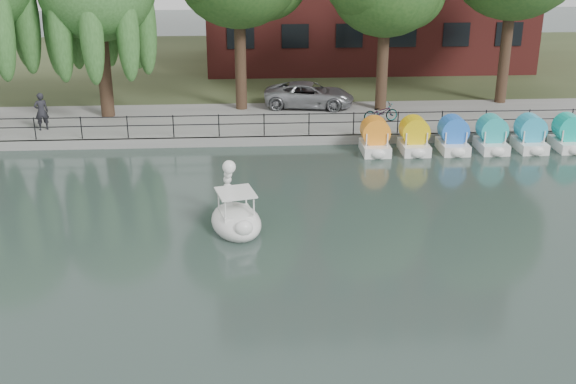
{
  "coord_description": "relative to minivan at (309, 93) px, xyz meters",
  "views": [
    {
      "loc": [
        -0.82,
        -17.6,
        9.81
      ],
      "look_at": [
        0.5,
        4.0,
        1.3
      ],
      "focal_mm": 45.0,
      "sensor_mm": 36.0,
      "label": 1
    }
  ],
  "objects": [
    {
      "name": "ground_plane",
      "position": [
        -2.44,
        -18.09,
        -1.12
      ],
      "size": [
        120.0,
        120.0,
        0.0
      ],
      "primitive_type": "plane",
      "color": "#3F514F"
    },
    {
      "name": "promenade",
      "position": [
        -2.44,
        -2.09,
        -0.92
      ],
      "size": [
        40.0,
        6.0,
        0.4
      ],
      "primitive_type": "cube",
      "color": "gray",
      "rests_on": "ground_plane"
    },
    {
      "name": "kerb",
      "position": [
        -2.44,
        -5.04,
        -0.92
      ],
      "size": [
        40.0,
        0.25,
        0.4
      ],
      "primitive_type": "cube",
      "color": "gray",
      "rests_on": "ground_plane"
    },
    {
      "name": "land_strip",
      "position": [
        -2.44,
        11.91,
        -0.94
      ],
      "size": [
        60.0,
        22.0,
        0.36
      ],
      "primitive_type": "cube",
      "color": "#47512D",
      "rests_on": "ground_plane"
    },
    {
      "name": "railing",
      "position": [
        -2.44,
        -4.84,
        0.02
      ],
      "size": [
        32.0,
        0.05,
        1.0
      ],
      "color": "black",
      "rests_on": "promenade"
    },
    {
      "name": "minivan",
      "position": [
        0.0,
        0.0,
        0.0
      ],
      "size": [
        3.16,
        5.49,
        1.44
      ],
      "primitive_type": "imported",
      "rotation": [
        0.0,
        0.0,
        1.42
      ],
      "color": "gray",
      "rests_on": "promenade"
    },
    {
      "name": "bicycle",
      "position": [
        3.14,
        -2.94,
        -0.22
      ],
      "size": [
        1.0,
        1.81,
        1.0
      ],
      "primitive_type": "imported",
      "rotation": [
        0.0,
        0.0,
        1.81
      ],
      "color": "gray",
      "rests_on": "promenade"
    },
    {
      "name": "pedestrian",
      "position": [
        -12.49,
        -3.33,
        0.27
      ],
      "size": [
        0.85,
        0.74,
        1.98
      ],
      "primitive_type": "imported",
      "rotation": [
        0.0,
        0.0,
        3.57
      ],
      "color": "black",
      "rests_on": "promenade"
    },
    {
      "name": "swan_boat",
      "position": [
        -3.64,
        -14.01,
        -0.66
      ],
      "size": [
        2.12,
        2.81,
        2.13
      ],
      "rotation": [
        0.0,
        0.0,
        0.24
      ],
      "color": "white",
      "rests_on": "ground_plane"
    },
    {
      "name": "pedal_boat_row",
      "position": [
        7.39,
        -6.34,
        -0.51
      ],
      "size": [
        11.35,
        1.7,
        1.4
      ],
      "color": "white",
      "rests_on": "ground_plane"
    }
  ]
}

